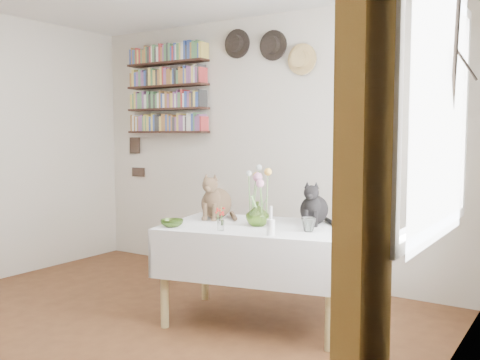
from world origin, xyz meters
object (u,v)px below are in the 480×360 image
Objects in this scene: tabby_cat at (217,195)px; flower_vase at (258,214)px; black_cat at (314,202)px; bookshelf_unit at (167,90)px; dining_table at (259,249)px.

tabby_cat is 2.05× the size of flower_vase.
black_cat is 1.83× the size of flower_vase.
bookshelf_unit is at bearing 130.10° from tabby_cat.
flower_vase is (0.47, -0.15, -0.09)m from tabby_cat.
dining_table is 4.58× the size of black_cat.
black_cat is at bearing 41.75° from dining_table.
dining_table is 1.50× the size of bookshelf_unit.
black_cat is (0.77, 0.17, -0.02)m from tabby_cat.
tabby_cat is at bearing 166.46° from dining_table.
tabby_cat is at bearing 162.62° from flower_vase.
dining_table is 0.27m from flower_vase.
dining_table is at bearing -27.60° from tabby_cat.
bookshelf_unit is (-1.78, 1.09, 1.04)m from flower_vase.
black_cat is 0.33× the size of bookshelf_unit.
tabby_cat is 1.87m from bookshelf_unit.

